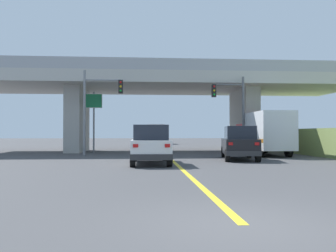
{
  "coord_description": "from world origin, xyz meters",
  "views": [
    {
      "loc": [
        -1.78,
        -6.08,
        1.61
      ],
      "look_at": [
        -0.1,
        16.65,
        2.07
      ],
      "focal_mm": 37.78,
      "sensor_mm": 36.0,
      "label": 1
    }
  ],
  "objects": [
    {
      "name": "suv_crossing",
      "position": [
        4.12,
        14.99,
        1.01
      ],
      "size": [
        2.67,
        5.06,
        2.02
      ],
      "rotation": [
        0.0,
        0.0,
        -0.17
      ],
      "color": "black",
      "rests_on": "ground"
    },
    {
      "name": "box_truck",
      "position": [
        7.13,
        19.09,
        1.62
      ],
      "size": [
        2.33,
        6.8,
        3.08
      ],
      "color": "red",
      "rests_on": "ground"
    },
    {
      "name": "overpass_bridge",
      "position": [
        0.0,
        25.04,
        5.34
      ],
      "size": [
        33.34,
        9.06,
        7.32
      ],
      "color": "#B7B5AD",
      "rests_on": "ground"
    },
    {
      "name": "traffic_signal_nearside",
      "position": [
        5.09,
        20.08,
        3.72
      ],
      "size": [
        2.5,
        0.36,
        5.88
      ],
      "color": "#56595E",
      "rests_on": "ground"
    },
    {
      "name": "traffic_signal_farside",
      "position": [
        -5.0,
        19.35,
        3.85
      ],
      "size": [
        2.81,
        0.36,
        6.09
      ],
      "color": "slate",
      "rests_on": "ground"
    },
    {
      "name": "semi_truck_distant",
      "position": [
        0.33,
        47.4,
        1.54
      ],
      "size": [
        2.33,
        6.49,
        2.9
      ],
      "color": "silver",
      "rests_on": "ground"
    },
    {
      "name": "suv_lead",
      "position": [
        -1.34,
        12.45,
        1.02
      ],
      "size": [
        2.0,
        4.81,
        2.02
      ],
      "color": "silver",
      "rests_on": "ground"
    },
    {
      "name": "highway_sign",
      "position": [
        -5.72,
        23.17,
        3.63
      ],
      "size": [
        1.37,
        0.17,
        5.0
      ],
      "color": "slate",
      "rests_on": "ground"
    },
    {
      "name": "ground",
      "position": [
        0.0,
        25.04,
        0.0
      ],
      "size": [
        160.0,
        160.0,
        0.0
      ],
      "primitive_type": "plane",
      "color": "#424244"
    },
    {
      "name": "lane_divider_stripe",
      "position": [
        0.0,
        11.27,
        0.0
      ],
      "size": [
        0.2,
        22.54,
        0.01
      ],
      "primitive_type": "cube",
      "color": "yellow",
      "rests_on": "ground"
    }
  ]
}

